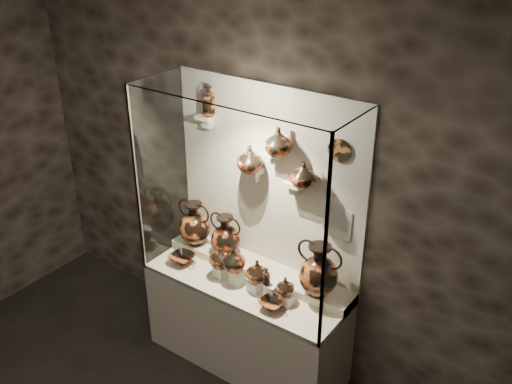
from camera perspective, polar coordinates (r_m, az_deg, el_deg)
wall_back at (r=4.48m, az=1.31°, el=1.00°), size 5.00×0.02×3.20m
plinth at (r=4.92m, az=-0.99°, el=-13.05°), size 1.70×0.60×0.80m
front_tier at (r=4.66m, az=-1.03°, el=-9.14°), size 1.68×0.58×0.03m
rear_tier at (r=4.75m, az=0.22°, el=-7.78°), size 1.70×0.25×0.10m
back_panel at (r=4.47m, az=1.27°, el=0.98°), size 1.70×0.03×1.60m
glass_front at (r=4.04m, az=-3.60°, el=-2.14°), size 1.70×0.01×1.60m
glass_left at (r=4.74m, az=-9.39°, el=2.19°), size 0.01×0.60×1.60m
glass_right at (r=3.86m, az=9.08°, el=-3.89°), size 0.01×0.60×1.60m
glass_top at (r=3.94m, az=-1.22°, el=9.77°), size 1.70×0.60×0.01m
frame_post_left at (r=4.56m, az=-11.84°, el=0.90°), size 0.02×0.02×1.60m
frame_post_right at (r=3.64m, az=6.91°, el=-5.80°), size 0.02×0.02×1.60m
pedestal_a at (r=4.70m, az=-3.58°, el=-7.86°), size 0.09×0.09×0.10m
pedestal_b at (r=4.60m, az=-1.91°, el=-8.42°), size 0.09×0.09×0.13m
pedestal_c at (r=4.53m, az=-0.17°, el=-9.35°), size 0.09×0.09×0.09m
pedestal_d at (r=4.45m, az=1.53°, el=-9.89°), size 0.09×0.09×0.12m
pedestal_e at (r=4.40m, az=3.07°, el=-10.72°), size 0.09×0.09×0.08m
bracket_ul at (r=4.55m, az=-5.00°, el=7.49°), size 0.14×0.12×0.04m
bracket_ca at (r=4.43m, az=-0.33°, el=2.12°), size 0.14×0.12×0.04m
bracket_cb at (r=4.24m, az=1.86°, el=3.91°), size 0.10×0.12×0.04m
bracket_cc at (r=4.24m, az=3.85°, el=0.87°), size 0.14×0.12×0.04m
amphora_left at (r=4.93m, az=-6.16°, el=-3.16°), size 0.37×0.37×0.40m
amphora_mid at (r=4.76m, az=-3.05°, el=-4.40°), size 0.34×0.34×0.37m
amphora_right at (r=4.31m, az=6.27°, el=-7.76°), size 0.43×0.43×0.44m
jug_a at (r=4.60m, az=-3.55°, el=-6.51°), size 0.23×0.23×0.19m
jug_b at (r=4.51m, az=-2.21°, el=-6.73°), size 0.25×0.25×0.20m
jug_c at (r=4.46m, az=0.14°, el=-7.92°), size 0.23×0.23×0.18m
jug_e at (r=4.36m, az=2.96°, el=-9.35°), size 0.15×0.15×0.15m
lekythos_small at (r=4.38m, az=1.08°, el=-8.36°), size 0.07×0.07×0.16m
kylix_left at (r=4.88m, az=-7.36°, el=-6.59°), size 0.27×0.23×0.11m
kylix_right at (r=4.35m, az=1.61°, el=-11.11°), size 0.24×0.21×0.09m
lekythos_tall at (r=4.48m, az=-4.75°, el=9.20°), size 0.13×0.13×0.26m
ovoid_vase_a at (r=4.33m, az=-0.61°, el=3.33°), size 0.25×0.25×0.21m
ovoid_vase_b at (r=4.12m, az=2.26°, el=5.06°), size 0.25×0.25×0.21m
ovoid_vase_c at (r=4.11m, az=4.77°, el=1.74°), size 0.25×0.25×0.20m
wall_plate at (r=4.00m, az=8.33°, el=4.11°), size 0.17×0.02×0.17m
info_placard at (r=4.24m, az=8.38°, el=-3.20°), size 0.18×0.01×0.24m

